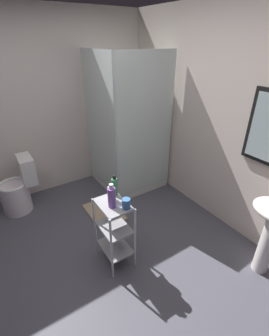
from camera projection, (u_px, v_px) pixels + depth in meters
name	position (u px, v px, depth m)	size (l,w,h in m)	color
ground_plane	(88.00, 274.00, 2.46)	(4.20, 4.20, 0.02)	#4D4D57
wall_back	(229.00, 124.00, 2.74)	(4.20, 0.14, 2.50)	beige
wall_left	(24.00, 111.00, 3.23)	(0.10, 4.20, 2.50)	silver
shower_stall	(126.00, 159.00, 3.72)	(0.92, 0.92, 2.00)	white
toilet	(19.00, 190.00, 3.25)	(0.37, 0.49, 0.76)	white
storage_cart	(114.00, 229.00, 2.41)	(0.38, 0.28, 0.74)	silver
conditioner_bottle_purple	(112.00, 197.00, 2.18)	(0.07, 0.07, 0.24)	#814FAA
body_wash_bottle_green	(115.00, 186.00, 2.35)	(0.06, 0.06, 0.22)	#398B55
lotion_bottle_white	(111.00, 193.00, 2.29)	(0.06, 0.06, 0.17)	white
rinse_cup	(126.00, 204.00, 2.19)	(0.08, 0.08, 0.10)	#3870B2
bath_mat	(104.00, 212.00, 3.31)	(0.60, 0.40, 0.02)	tan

